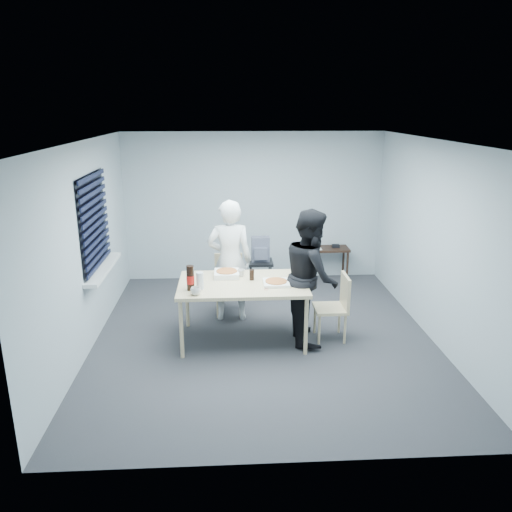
{
  "coord_description": "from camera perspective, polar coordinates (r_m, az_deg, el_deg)",
  "views": [
    {
      "loc": [
        -0.46,
        -6.15,
        3.0
      ],
      "look_at": [
        -0.1,
        0.1,
        1.12
      ],
      "focal_mm": 35.0,
      "sensor_mm": 36.0,
      "label": 1
    }
  ],
  "objects": [
    {
      "name": "person_white",
      "position": [
        7.14,
        -3.01,
        -0.55
      ],
      "size": [
        0.65,
        0.42,
        1.77
      ],
      "primitive_type": "imported",
      "rotation": [
        0.0,
        0.0,
        3.14
      ],
      "color": "silver",
      "rests_on": "ground"
    },
    {
      "name": "black_box",
      "position": [
        8.97,
        9.1,
        1.14
      ],
      "size": [
        0.14,
        0.12,
        0.05
      ],
      "primitive_type": "cube",
      "rotation": [
        0.0,
        0.0,
        -0.23
      ],
      "color": "black",
      "rests_on": "side_table"
    },
    {
      "name": "soda_bottle",
      "position": [
        6.23,
        -7.51,
        -2.55
      ],
      "size": [
        0.1,
        0.1,
        0.31
      ],
      "rotation": [
        0.0,
        0.0,
        0.21
      ],
      "color": "black",
      "rests_on": "dining_table"
    },
    {
      "name": "person_black",
      "position": [
        6.53,
        6.28,
        -2.3
      ],
      "size": [
        0.47,
        0.86,
        1.77
      ],
      "primitive_type": "imported",
      "rotation": [
        0.0,
        0.0,
        1.57
      ],
      "color": "black",
      "rests_on": "ground"
    },
    {
      "name": "mug_a",
      "position": [
        6.09,
        -6.91,
        -4.01
      ],
      "size": [
        0.17,
        0.17,
        0.1
      ],
      "primitive_type": "imported",
      "rotation": [
        0.0,
        0.0,
        0.52
      ],
      "color": "silver",
      "rests_on": "dining_table"
    },
    {
      "name": "room",
      "position": [
        6.96,
        -17.72,
        2.95
      ],
      "size": [
        5.0,
        5.0,
        5.0
      ],
      "color": "#2F2F34",
      "rests_on": "ground"
    },
    {
      "name": "pizza_box_b",
      "position": [
        6.43,
        2.3,
        -3.03
      ],
      "size": [
        0.33,
        0.33,
        0.05
      ],
      "rotation": [
        0.0,
        0.0,
        -0.0
      ],
      "color": "white",
      "rests_on": "dining_table"
    },
    {
      "name": "pizza_box_a",
      "position": [
        6.72,
        -3.37,
        -2.01
      ],
      "size": [
        0.33,
        0.33,
        0.08
      ],
      "rotation": [
        0.0,
        0.0,
        -0.43
      ],
      "color": "white",
      "rests_on": "dining_table"
    },
    {
      "name": "chair_right",
      "position": [
        6.71,
        9.23,
        -5.28
      ],
      "size": [
        0.42,
        0.42,
        0.89
      ],
      "color": "beige",
      "rests_on": "ground"
    },
    {
      "name": "side_table",
      "position": [
        8.95,
        7.7,
        0.44
      ],
      "size": [
        0.89,
        0.4,
        0.6
      ],
      "color": "#331D14",
      "rests_on": "ground"
    },
    {
      "name": "stool",
      "position": [
        8.25,
        0.51,
        -1.31
      ],
      "size": [
        0.4,
        0.4,
        0.56
      ],
      "color": "black",
      "rests_on": "ground"
    },
    {
      "name": "dining_table",
      "position": [
        6.5,
        -1.53,
        -3.54
      ],
      "size": [
        1.66,
        1.05,
        0.81
      ],
      "color": "beige",
      "rests_on": "ground"
    },
    {
      "name": "cola_glass",
      "position": [
        6.56,
        -0.48,
        -2.17
      ],
      "size": [
        0.08,
        0.08,
        0.14
      ],
      "primitive_type": "cylinder",
      "rotation": [
        0.0,
        0.0,
        -0.41
      ],
      "color": "black",
      "rests_on": "dining_table"
    },
    {
      "name": "backpack",
      "position": [
        8.14,
        0.52,
        0.74
      ],
      "size": [
        0.29,
        0.22,
        0.41
      ],
      "rotation": [
        0.0,
        0.0,
        -0.24
      ],
      "color": "slate",
      "rests_on": "stool"
    },
    {
      "name": "mug_b",
      "position": [
        6.71,
        -1.7,
        -1.93
      ],
      "size": [
        0.1,
        0.1,
        0.09
      ],
      "primitive_type": "imported",
      "color": "silver",
      "rests_on": "dining_table"
    },
    {
      "name": "chair_far",
      "position": [
        7.51,
        -3.14,
        -2.66
      ],
      "size": [
        0.42,
        0.42,
        0.89
      ],
      "color": "beige",
      "rests_on": "ground"
    },
    {
      "name": "papers",
      "position": [
        8.89,
        6.79,
        0.91
      ],
      "size": [
        0.28,
        0.32,
        0.0
      ],
      "primitive_type": "cube",
      "rotation": [
        0.0,
        0.0,
        -0.35
      ],
      "color": "white",
      "rests_on": "side_table"
    },
    {
      "name": "rubber_band",
      "position": [
        6.24,
        1.18,
        -3.84
      ],
      "size": [
        0.07,
        0.07,
        0.0
      ],
      "primitive_type": "torus",
      "rotation": [
        0.0,
        0.0,
        -0.34
      ],
      "color": "red",
      "rests_on": "dining_table"
    },
    {
      "name": "plastic_cups",
      "position": [
        6.26,
        -6.42,
        -2.82
      ],
      "size": [
        0.1,
        0.1,
        0.22
      ],
      "primitive_type": "cylinder",
      "rotation": [
        0.0,
        0.0,
        -0.06
      ],
      "color": "silver",
      "rests_on": "dining_table"
    }
  ]
}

